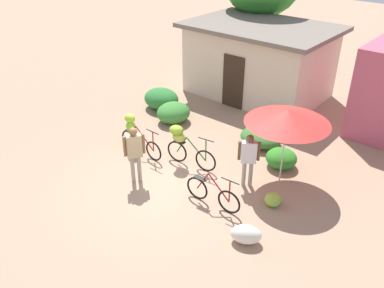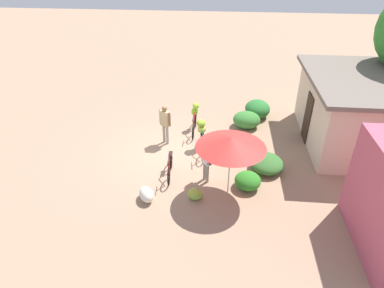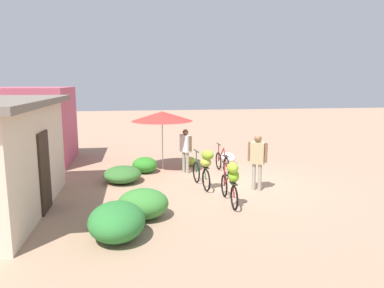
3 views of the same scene
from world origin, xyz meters
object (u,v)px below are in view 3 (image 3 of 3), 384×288
bicycle_near_pile (204,165)px  person_vendor (186,147)px  shop_pink (34,126)px  person_bystander (257,157)px  market_umbrella (162,116)px  produce_sack (228,158)px  banana_pile_on_ground (190,162)px  bicycle_center_loaded (222,163)px  bicycle_leftmost (231,180)px

bicycle_near_pile → person_vendor: 2.07m
shop_pink → person_vendor: shop_pink is taller
bicycle_near_pile → person_vendor: size_ratio=1.05×
shop_pink → person_bystander: (-4.87, -7.50, -0.46)m
market_umbrella → produce_sack: 3.22m
market_umbrella → banana_pile_on_ground: market_umbrella is taller
market_umbrella → bicycle_near_pile: size_ratio=1.35×
banana_pile_on_ground → produce_sack: (0.21, -1.57, 0.06)m
banana_pile_on_ground → shop_pink: bearing=76.2°
banana_pile_on_ground → person_bystander: (-3.41, -1.52, 0.86)m
bicycle_center_loaded → banana_pile_on_ground: 1.55m
bicycle_leftmost → bicycle_center_loaded: bearing=-9.6°
shop_pink → bicycle_center_loaded: size_ratio=2.00×
bicycle_center_loaded → bicycle_leftmost: bearing=170.4°
bicycle_center_loaded → produce_sack: 1.49m
bicycle_near_pile → person_bystander: size_ratio=0.98×
produce_sack → shop_pink: bearing=80.5°
produce_sack → person_vendor: (-1.20, 1.86, 0.73)m
shop_pink → banana_pile_on_ground: 6.30m
market_umbrella → person_vendor: bearing=-127.2°
bicycle_near_pile → person_vendor: person_vendor is taller
bicycle_leftmost → person_bystander: bearing=-42.4°
shop_pink → bicycle_leftmost: 8.86m
market_umbrella → bicycle_leftmost: (-4.20, -1.48, -1.28)m
bicycle_near_pile → person_bystander: (-0.37, -1.51, 0.29)m
market_umbrella → person_bystander: size_ratio=1.32×
bicycle_leftmost → person_vendor: (3.61, 0.71, 0.25)m
banana_pile_on_ground → person_bystander: size_ratio=0.32×
shop_pink → person_vendor: size_ratio=2.06×
market_umbrella → bicycle_center_loaded: bearing=-110.2°
market_umbrella → bicycle_leftmost: bearing=-160.6°
produce_sack → person_vendor: size_ratio=0.45×
person_bystander → banana_pile_on_ground: bearing=24.0°
shop_pink → banana_pile_on_ground: shop_pink is taller
bicycle_near_pile → banana_pile_on_ground: bearing=0.1°
bicycle_near_pile → bicycle_center_loaded: bearing=-28.2°
person_vendor → person_bystander: bearing=-143.1°
market_umbrella → produce_sack: market_umbrella is taller
person_bystander → shop_pink: bearing=57.0°
market_umbrella → bicycle_center_loaded: size_ratio=1.38×
banana_pile_on_ground → person_vendor: bearing=163.7°
bicycle_leftmost → produce_sack: 4.97m
person_vendor → market_umbrella: bearing=52.8°
bicycle_leftmost → person_bystander: person_bystander is taller
produce_sack → person_bystander: person_bystander is taller
bicycle_center_loaded → person_bystander: person_bystander is taller
bicycle_leftmost → person_bystander: (1.20, -1.10, 0.33)m
shop_pink → bicycle_near_pile: 7.52m
bicycle_center_loaded → person_bystander: (-2.24, -0.52, 0.67)m
market_umbrella → person_bystander: (-3.00, -2.58, -0.95)m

